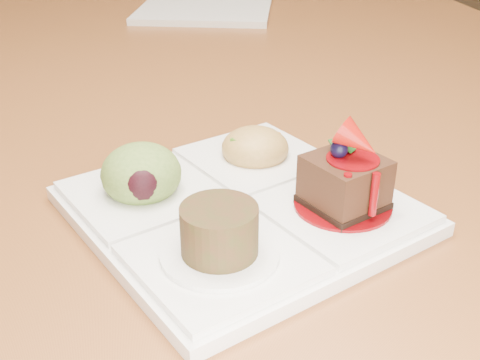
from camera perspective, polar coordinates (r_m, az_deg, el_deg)
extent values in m
plane|color=#512D17|center=(1.52, -0.46, -14.01)|extent=(6.00, 6.00, 0.00)
cube|color=brown|center=(1.16, -0.60, 13.80)|extent=(1.00, 1.80, 0.04)
cylinder|color=brown|center=(2.07, -17.17, 8.17)|extent=(0.06, 0.06, 0.71)
cylinder|color=brown|center=(2.16, 7.01, 9.98)|extent=(0.06, 0.06, 0.71)
cylinder|color=black|center=(1.43, 16.56, -6.61)|extent=(0.04, 0.04, 0.46)
cube|color=white|center=(0.50, 0.00, -2.91)|extent=(0.32, 0.32, 0.01)
cube|color=white|center=(0.50, 9.66, -2.82)|extent=(0.15, 0.15, 0.01)
cube|color=white|center=(0.43, -1.92, -7.55)|extent=(0.15, 0.15, 0.01)
cube|color=white|center=(0.52, -9.19, -1.20)|extent=(0.15, 0.15, 0.01)
cube|color=white|center=(0.57, 1.43, 2.13)|extent=(0.15, 0.15, 0.01)
cylinder|color=#650307|center=(0.49, 9.70, -2.40)|extent=(0.08, 0.08, 0.00)
cube|color=black|center=(0.49, 9.72, -2.15)|extent=(0.07, 0.07, 0.01)
cube|color=#321B0D|center=(0.48, 9.93, 0.08)|extent=(0.07, 0.07, 0.04)
cylinder|color=#650307|center=(0.47, 10.11, 2.08)|extent=(0.04, 0.04, 0.00)
sphere|color=black|center=(0.47, 9.37, 2.91)|extent=(0.01, 0.01, 0.01)
cone|color=#A2120A|center=(0.46, 11.17, 3.63)|extent=(0.05, 0.04, 0.04)
cube|color=#124411|center=(0.48, 10.01, 3.21)|extent=(0.02, 0.02, 0.01)
cube|color=#124411|center=(0.48, 9.20, 3.25)|extent=(0.01, 0.02, 0.01)
cylinder|color=#650307|center=(0.46, 10.00, -1.63)|extent=(0.01, 0.01, 0.04)
cylinder|color=#650307|center=(0.46, 12.62, -1.35)|extent=(0.01, 0.01, 0.04)
cylinder|color=#650307|center=(0.48, 6.57, 0.10)|extent=(0.01, 0.01, 0.03)
cylinder|color=white|center=(0.43, -1.93, -7.01)|extent=(0.08, 0.08, 0.00)
cylinder|color=#431F13|center=(0.42, -1.98, -4.77)|extent=(0.05, 0.05, 0.04)
cylinder|color=#3F260D|center=(0.41, -2.00, -3.38)|extent=(0.04, 0.04, 0.00)
ellipsoid|color=olive|center=(0.51, -9.35, 0.60)|extent=(0.07, 0.07, 0.05)
ellipsoid|color=black|center=(0.49, -9.23, -0.44)|extent=(0.03, 0.02, 0.03)
ellipsoid|color=#B98342|center=(0.57, 1.44, 3.05)|extent=(0.06, 0.06, 0.04)
cube|color=orange|center=(0.57, 2.95, 3.98)|extent=(0.02, 0.02, 0.01)
cube|color=#427319|center=(0.58, 1.46, 4.21)|extent=(0.02, 0.02, 0.01)
cube|color=orange|center=(0.57, 0.30, 3.69)|extent=(0.02, 0.02, 0.01)
cube|color=#427319|center=(0.56, -0.07, 3.39)|extent=(0.02, 0.02, 0.01)
cube|color=orange|center=(0.55, 1.43, 2.78)|extent=(0.02, 0.02, 0.01)
cube|color=#427319|center=(0.56, 2.44, 3.37)|extent=(0.02, 0.02, 0.02)
cube|color=white|center=(1.24, -3.27, 15.91)|extent=(0.31, 0.31, 0.01)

